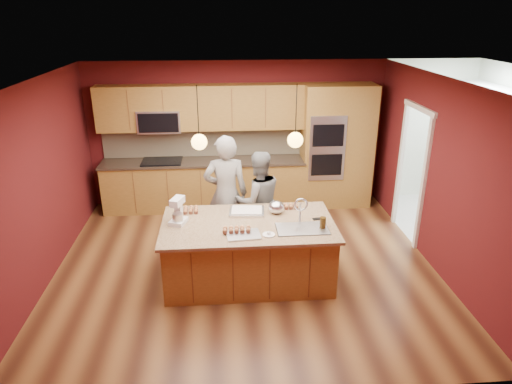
{
  "coord_description": "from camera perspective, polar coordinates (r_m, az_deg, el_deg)",
  "views": [
    {
      "loc": [
        -0.31,
        -5.89,
        3.53
      ],
      "look_at": [
        0.15,
        -0.1,
        1.2
      ],
      "focal_mm": 32.0,
      "sensor_mm": 36.0,
      "label": 1
    }
  ],
  "objects": [
    {
      "name": "floor",
      "position": [
        6.88,
        -1.32,
        -9.07
      ],
      "size": [
        5.5,
        5.5,
        0.0
      ],
      "primitive_type": "plane",
      "color": "#422214",
      "rests_on": "ground"
    },
    {
      "name": "ceiling",
      "position": [
        5.96,
        -1.55,
        13.81
      ],
      "size": [
        5.5,
        5.5,
        0.0
      ],
      "primitive_type": "plane",
      "rotation": [
        3.14,
        0.0,
        0.0
      ],
      "color": "white",
      "rests_on": "ground"
    },
    {
      "name": "wall_back",
      "position": [
        8.68,
        -2.37,
        7.26
      ],
      "size": [
        5.5,
        0.0,
        5.5
      ],
      "primitive_type": "plane",
      "rotation": [
        1.57,
        0.0,
        0.0
      ],
      "color": "#4D1113",
      "rests_on": "ground"
    },
    {
      "name": "wall_front",
      "position": [
        4.05,
        0.61,
        -10.8
      ],
      "size": [
        5.5,
        0.0,
        5.5
      ],
      "primitive_type": "plane",
      "rotation": [
        -1.57,
        0.0,
        0.0
      ],
      "color": "#4D1113",
      "rests_on": "ground"
    },
    {
      "name": "wall_left",
      "position": [
        6.74,
        -25.47,
        0.75
      ],
      "size": [
        0.0,
        5.0,
        5.0
      ],
      "primitive_type": "plane",
      "rotation": [
        1.57,
        0.0,
        1.57
      ],
      "color": "#4D1113",
      "rests_on": "ground"
    },
    {
      "name": "wall_right",
      "position": [
        6.99,
        21.71,
        2.05
      ],
      "size": [
        0.0,
        5.0,
        5.0
      ],
      "primitive_type": "plane",
      "rotation": [
        1.57,
        0.0,
        -1.57
      ],
      "color": "#4D1113",
      "rests_on": "ground"
    },
    {
      "name": "cabinet_run",
      "position": [
        8.54,
        -6.83,
        4.32
      ],
      "size": [
        3.74,
        0.64,
        2.3
      ],
      "color": "brown",
      "rests_on": "floor"
    },
    {
      "name": "oven_column",
      "position": [
        8.7,
        10.03,
        5.62
      ],
      "size": [
        1.3,
        0.62,
        2.3
      ],
      "color": "brown",
      "rests_on": "floor"
    },
    {
      "name": "doorway_trim",
      "position": [
        7.76,
        18.81,
        1.98
      ],
      "size": [
        0.08,
        1.11,
        2.2
      ],
      "primitive_type": null,
      "color": "white",
      "rests_on": "wall_right"
    },
    {
      "name": "laundry_room",
      "position": [
        8.64,
        28.58,
        8.66
      ],
      "size": [
        2.6,
        2.7,
        2.7
      ],
      "color": "beige",
      "rests_on": "ground"
    },
    {
      "name": "pendant_left",
      "position": [
        5.75,
        -7.11,
        6.26
      ],
      "size": [
        0.2,
        0.2,
        0.8
      ],
      "color": "black",
      "rests_on": "ceiling"
    },
    {
      "name": "pendant_right",
      "position": [
        5.82,
        4.93,
        6.54
      ],
      "size": [
        0.2,
        0.2,
        0.8
      ],
      "color": "black",
      "rests_on": "ceiling"
    },
    {
      "name": "island",
      "position": [
        6.35,
        -0.81,
        -7.32
      ],
      "size": [
        2.33,
        1.31,
        1.24
      ],
      "color": "brown",
      "rests_on": "floor"
    },
    {
      "name": "person_left",
      "position": [
        6.95,
        -3.78,
        -0.27
      ],
      "size": [
        0.67,
        0.44,
        1.84
      ],
      "primitive_type": "imported",
      "rotation": [
        0.0,
        0.0,
        3.15
      ],
      "color": "black",
      "rests_on": "floor"
    },
    {
      "name": "person_right",
      "position": [
        7.02,
        0.28,
        -1.12
      ],
      "size": [
        0.89,
        0.76,
        1.59
      ],
      "primitive_type": "imported",
      "rotation": [
        0.0,
        0.0,
        3.37
      ],
      "color": "slate",
      "rests_on": "floor"
    },
    {
      "name": "stand_mixer",
      "position": [
        6.19,
        -9.74,
        -2.53
      ],
      "size": [
        0.26,
        0.3,
        0.36
      ],
      "rotation": [
        0.0,
        0.0,
        -0.34
      ],
      "color": "white",
      "rests_on": "island"
    },
    {
      "name": "sheet_cake",
      "position": [
        6.46,
        -1.15,
        -2.41
      ],
      "size": [
        0.52,
        0.41,
        0.05
      ],
      "rotation": [
        0.0,
        0.0,
        -0.1
      ],
      "color": "silver",
      "rests_on": "island"
    },
    {
      "name": "cooling_rack",
      "position": [
        5.83,
        -1.59,
        -5.36
      ],
      "size": [
        0.45,
        0.34,
        0.02
      ],
      "primitive_type": "cube",
      "rotation": [
        0.0,
        0.0,
        0.09
      ],
      "color": "silver",
      "rests_on": "island"
    },
    {
      "name": "mixing_bowl",
      "position": [
        6.42,
        2.56,
        -1.92
      ],
      "size": [
        0.22,
        0.22,
        0.19
      ],
      "primitive_type": "ellipsoid",
      "color": "silver",
      "rests_on": "island"
    },
    {
      "name": "plate",
      "position": [
        5.84,
        1.61,
        -5.35
      ],
      "size": [
        0.16,
        0.16,
        0.01
      ],
      "primitive_type": "cylinder",
      "color": "white",
      "rests_on": "island"
    },
    {
      "name": "tumbler",
      "position": [
        6.04,
        8.34,
        -3.84
      ],
      "size": [
        0.08,
        0.08,
        0.16
      ],
      "primitive_type": "cylinder",
      "color": "#38270C",
      "rests_on": "island"
    },
    {
      "name": "phone",
      "position": [
        6.32,
        7.65,
        -3.35
      ],
      "size": [
        0.13,
        0.09,
        0.01
      ],
      "primitive_type": "cube",
      "rotation": [
        0.0,
        0.0,
        0.18
      ],
      "color": "black",
      "rests_on": "island"
    },
    {
      "name": "cupcakes_left",
      "position": [
        6.54,
        -8.15,
        -2.2
      ],
      "size": [
        0.22,
        0.22,
        0.07
      ],
      "primitive_type": null,
      "color": "#C47D48",
      "rests_on": "island"
    },
    {
      "name": "cupcakes_rack",
      "position": [
        5.88,
        -2.42,
        -4.7
      ],
      "size": [
        0.37,
        0.15,
        0.07
      ],
      "primitive_type": null,
      "color": "#C47D48",
      "rests_on": "island"
    },
    {
      "name": "cupcakes_right",
      "position": [
        6.61,
        4.07,
        -1.78
      ],
      "size": [
        0.29,
        0.15,
        0.07
      ],
      "primitive_type": null,
      "color": "#C47D48",
      "rests_on": "island"
    },
    {
      "name": "washer",
      "position": [
        8.61,
        27.67,
        -1.09
      ],
      "size": [
        0.83,
        0.85,
        1.09
      ],
      "primitive_type": "cube",
      "rotation": [
        0.0,
        0.0,
        0.26
      ],
      "color": "white",
      "rests_on": "floor"
    },
    {
      "name": "dryer",
      "position": [
        9.27,
        24.82,
        0.57
      ],
      "size": [
        0.66,
        0.67,
        0.97
      ],
      "primitive_type": "cube",
      "rotation": [
        0.0,
        0.0,
        0.09
      ],
      "color": "white",
      "rests_on": "floor"
    }
  ]
}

